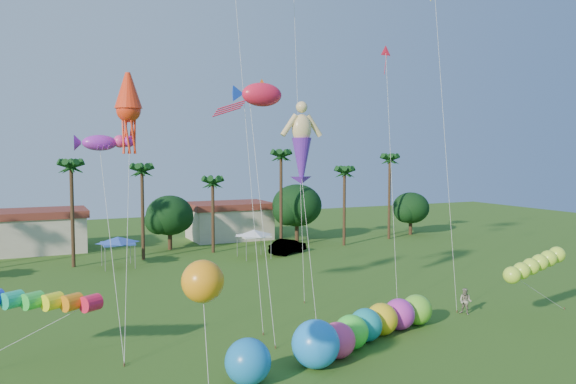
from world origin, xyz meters
name	(u,v)px	position (x,y,z in m)	size (l,w,h in m)	color
tree_line	(193,213)	(3.57, 44.00, 4.28)	(69.46, 8.91, 11.00)	#3A2819
buildings_row	(127,229)	(-3.09, 50.00, 2.00)	(35.00, 7.00, 4.00)	beige
tent_row	(119,241)	(-6.00, 36.33, 2.75)	(31.00, 4.00, 0.60)	white
car_b	(288,246)	(12.39, 36.75, 0.82)	(1.74, 5.00, 1.65)	#4C4C54
spectator_b	(465,301)	(13.70, 10.01, 0.92)	(0.89, 0.69, 1.83)	gray
caterpillar_inflatable	(363,328)	(3.72, 7.59, 1.07)	(12.15, 6.44, 2.55)	#ED3E81
blue_ball	(248,362)	(-4.36, 5.23, 1.14)	(2.28, 2.28, 2.28)	#177ED4
rainbow_tube	(57,307)	(-12.62, 11.77, 3.18)	(8.78, 3.33, 3.65)	#F31B43
green_worm	(512,275)	(14.43, 6.62, 3.39)	(9.68, 3.22, 4.06)	#C2FA37
orange_ball_kite	(203,281)	(-7.75, 1.20, 6.29)	(2.12, 2.12, 7.13)	orange
merman_kite	(302,148)	(3.52, 15.33, 11.60)	(2.46, 5.65, 14.36)	#F7D58C
fish_kite	(262,95)	(0.44, 15.09, 15.15)	(4.23, 6.60, 16.04)	red
squid_kite	(128,110)	(-8.29, 14.71, 13.83)	(2.30, 5.65, 16.15)	#FF3514
lobster_kite	(100,143)	(-9.90, 15.30, 11.89)	(3.58, 6.00, 12.57)	purple
delta_kite_red	(386,58)	(12.49, 18.24, 18.88)	(2.18, 4.37, 19.92)	red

